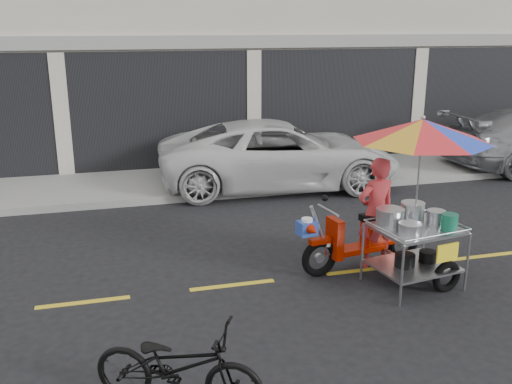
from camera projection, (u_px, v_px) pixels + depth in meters
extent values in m
plane|color=black|center=(364.00, 270.00, 8.44)|extent=(90.00, 90.00, 0.00)
cube|color=gray|center=(264.00, 174.00, 13.51)|extent=(45.00, 3.00, 0.15)
cube|color=beige|center=(220.00, 7.00, 17.03)|extent=(36.00, 8.00, 8.00)
cube|color=black|center=(254.00, 111.00, 14.02)|extent=(35.28, 0.06, 2.90)
cube|color=gray|center=(254.00, 41.00, 13.54)|extent=(36.00, 0.12, 0.30)
cube|color=gold|center=(364.00, 270.00, 8.43)|extent=(42.00, 0.10, 0.01)
imported|color=silver|center=(279.00, 154.00, 12.60)|extent=(5.50, 2.92, 1.47)
imported|color=black|center=(178.00, 366.00, 5.32)|extent=(1.73, 1.29, 0.87)
torus|color=black|center=(319.00, 258.00, 8.17)|extent=(0.57, 0.19, 0.56)
torus|color=black|center=(403.00, 243.00, 8.74)|extent=(0.57, 0.19, 0.56)
cylinder|color=#9EA0A5|center=(319.00, 258.00, 8.17)|extent=(0.15, 0.08, 0.14)
cylinder|color=#9EA0A5|center=(403.00, 243.00, 8.74)|extent=(0.15, 0.08, 0.14)
cube|color=#A31400|center=(320.00, 241.00, 8.09)|extent=(0.33, 0.17, 0.08)
cylinder|color=#9EA0A5|center=(320.00, 231.00, 8.05)|extent=(0.36, 0.10, 0.79)
cube|color=#A31400|center=(335.00, 238.00, 8.19)|extent=(0.17, 0.35, 0.59)
cube|color=#A31400|center=(360.00, 248.00, 8.43)|extent=(0.82, 0.40, 0.08)
cube|color=#A31400|center=(385.00, 230.00, 8.53)|extent=(0.77, 0.37, 0.39)
cube|color=black|center=(381.00, 216.00, 8.43)|extent=(0.67, 0.33, 0.10)
cylinder|color=#9EA0A5|center=(328.00, 210.00, 8.01)|extent=(0.12, 0.54, 0.04)
sphere|color=black|center=(325.00, 198.00, 8.18)|extent=(0.10, 0.10, 0.10)
cylinder|color=white|center=(327.00, 244.00, 8.16)|extent=(0.14, 0.14, 0.05)
cube|color=#284196|center=(307.00, 228.00, 7.95)|extent=(0.29, 0.25, 0.20)
cylinder|color=white|center=(307.00, 220.00, 7.91)|extent=(0.18, 0.18, 0.05)
cone|color=#A31400|center=(313.00, 230.00, 7.79)|extent=(0.21, 0.24, 0.18)
torus|color=black|center=(446.00, 277.00, 7.71)|extent=(0.46, 0.17, 0.45)
cylinder|color=#9EA0A5|center=(402.00, 276.00, 7.24)|extent=(0.04, 0.04, 0.84)
cylinder|color=#9EA0A5|center=(362.00, 252.00, 8.02)|extent=(0.04, 0.04, 0.84)
cylinder|color=#9EA0A5|center=(467.00, 263.00, 7.66)|extent=(0.04, 0.04, 0.84)
cylinder|color=#9EA0A5|center=(424.00, 241.00, 8.44)|extent=(0.04, 0.04, 0.84)
cube|color=#9EA0A5|center=(413.00, 265.00, 7.87)|extent=(1.21, 1.04, 0.03)
cube|color=#9EA0A5|center=(416.00, 229.00, 7.72)|extent=(1.21, 1.04, 0.04)
cylinder|color=#9EA0A5|center=(439.00, 235.00, 7.32)|extent=(1.07, 0.19, 0.02)
cylinder|color=#9EA0A5|center=(396.00, 215.00, 8.09)|extent=(1.07, 0.19, 0.02)
cylinder|color=#9EA0A5|center=(383.00, 230.00, 7.49)|extent=(0.16, 0.88, 0.02)
cylinder|color=#9EA0A5|center=(448.00, 219.00, 7.91)|extent=(0.16, 0.88, 0.02)
cylinder|color=#9EA0A5|center=(393.00, 254.00, 8.26)|extent=(0.15, 0.74, 0.04)
cylinder|color=#9EA0A5|center=(395.00, 222.00, 8.12)|extent=(0.15, 0.74, 0.04)
cube|color=yellow|center=(447.00, 253.00, 7.42)|extent=(0.34, 0.07, 0.25)
cylinder|color=#B7B7BC|center=(390.00, 218.00, 7.74)|extent=(0.43, 0.43, 0.23)
cylinder|color=#B7B7BC|center=(412.00, 213.00, 7.91)|extent=(0.37, 0.37, 0.26)
cylinder|color=#B7B7BC|center=(436.00, 217.00, 7.88)|extent=(0.29, 0.29, 0.15)
cylinder|color=#B7B7BC|center=(410.00, 229.00, 7.45)|extent=(0.34, 0.34, 0.13)
cylinder|color=#166D4D|center=(449.00, 222.00, 7.60)|extent=(0.25, 0.25, 0.22)
cylinder|color=black|center=(405.00, 260.00, 7.79)|extent=(0.32, 0.32, 0.18)
cylinder|color=black|center=(428.00, 256.00, 7.94)|extent=(0.27, 0.27, 0.16)
cylinder|color=#9EA0A5|center=(419.00, 174.00, 7.62)|extent=(0.03, 0.03, 1.48)
sphere|color=#9EA0A5|center=(423.00, 118.00, 7.40)|extent=(0.06, 0.06, 0.06)
imported|color=#C23236|center=(376.00, 213.00, 8.37)|extent=(0.66, 0.49, 1.67)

